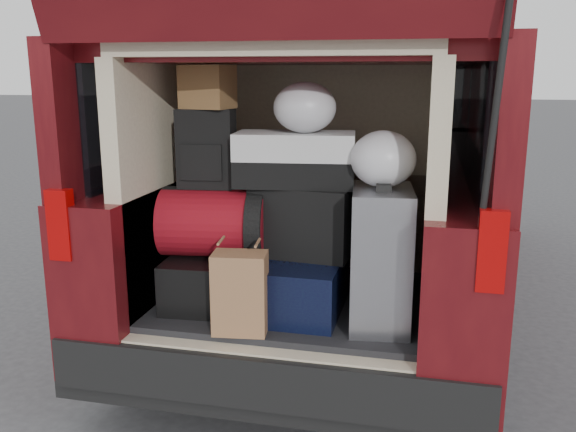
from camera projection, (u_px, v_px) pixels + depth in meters
name	position (u px, v px, depth m)	size (l,w,h in m)	color
ground	(280.00, 425.00, 2.90)	(80.00, 80.00, 0.00)	#3A393C
minivan	(340.00, 175.00, 4.46)	(1.90, 5.35, 2.77)	black
load_floor	(293.00, 347.00, 3.10)	(1.24, 1.05, 0.55)	black
black_hardshell	(219.00, 275.00, 3.00)	(0.43, 0.59, 0.24)	black
navy_hardshell	(292.00, 283.00, 2.87)	(0.47, 0.57, 0.25)	black
silver_roller	(381.00, 257.00, 2.65)	(0.25, 0.41, 0.61)	white
kraft_bag	(240.00, 293.00, 2.59)	(0.23, 0.15, 0.35)	#8C603F
red_duffel	(214.00, 223.00, 2.88)	(0.49, 0.32, 0.32)	maroon
black_soft_case	(303.00, 220.00, 2.86)	(0.46, 0.27, 0.33)	black
backpack	(207.00, 148.00, 2.86)	(0.26, 0.16, 0.37)	black
twotone_duffel	(295.00, 159.00, 2.80)	(0.54, 0.28, 0.24)	silver
grocery_sack_lower	(208.00, 87.00, 2.79)	(0.22, 0.18, 0.20)	brown
plastic_bag_center	(305.00, 108.00, 2.72)	(0.28, 0.26, 0.23)	white
plastic_bag_right	(383.00, 159.00, 2.60)	(0.28, 0.26, 0.24)	white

